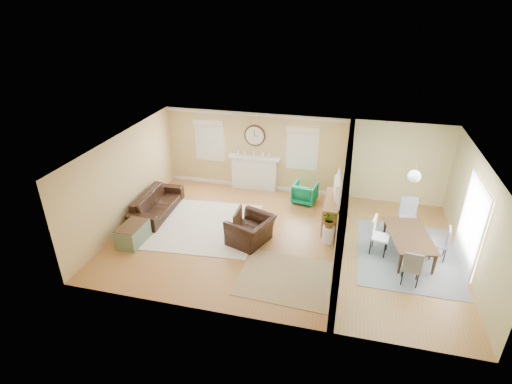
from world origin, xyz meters
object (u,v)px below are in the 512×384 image
(dining_table, at_px, (409,245))
(eames_chair, at_px, (251,230))
(sofa, at_px, (157,203))
(credenza, at_px, (333,212))
(green_chair, at_px, (305,193))

(dining_table, bearing_deg, eames_chair, 84.61)
(sofa, xyz_separation_m, eames_chair, (3.12, -0.84, 0.04))
(sofa, distance_m, credenza, 5.19)
(eames_chair, bearing_deg, green_chair, 177.76)
(eames_chair, xyz_separation_m, credenza, (2.03, 1.46, 0.04))
(credenza, bearing_deg, green_chair, 129.50)
(sofa, relative_size, green_chair, 3.12)
(eames_chair, relative_size, credenza, 0.73)
(sofa, bearing_deg, green_chair, -69.15)
(eames_chair, relative_size, dining_table, 0.65)
(eames_chair, height_order, green_chair, eames_chair)
(green_chair, bearing_deg, sofa, 32.30)
(eames_chair, bearing_deg, credenza, 145.97)
(green_chair, bearing_deg, credenza, 138.95)
(dining_table, bearing_deg, sofa, 75.52)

